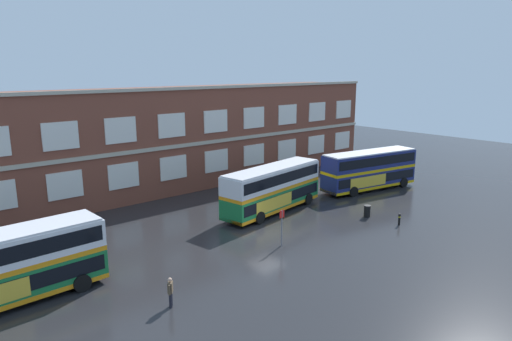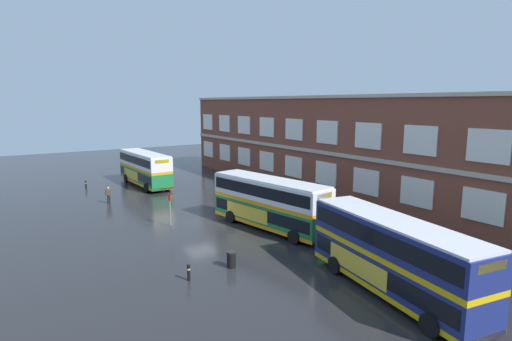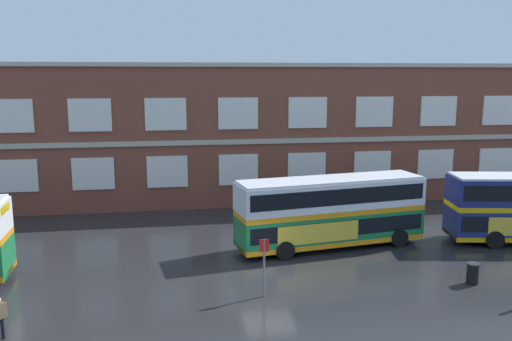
{
  "view_description": "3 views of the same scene",
  "coord_description": "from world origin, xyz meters",
  "px_view_note": "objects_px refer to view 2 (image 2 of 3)",
  "views": [
    {
      "loc": [
        -22.51,
        -24.85,
        12.7
      ],
      "look_at": [
        2.06,
        3.56,
        4.17
      ],
      "focal_mm": 32.24,
      "sensor_mm": 36.0,
      "label": 1
    },
    {
      "loc": [
        29.97,
        -14.29,
        10.03
      ],
      "look_at": [
        -0.13,
        5.68,
        3.95
      ],
      "focal_mm": 28.35,
      "sensor_mm": 36.0,
      "label": 2
    },
    {
      "loc": [
        -4.63,
        -24.79,
        9.91
      ],
      "look_at": [
        -0.05,
        3.78,
        4.69
      ],
      "focal_mm": 37.33,
      "sensor_mm": 36.0,
      "label": 3
    }
  ],
  "objects_px": {
    "double_decker_near": "(145,168)",
    "waiting_passenger": "(109,194)",
    "safety_bollard_west": "(86,185)",
    "safety_bollard_east": "(189,272)",
    "double_decker_far": "(393,255)",
    "double_decker_middle": "(269,202)",
    "bus_stand_flag": "(170,207)",
    "station_litter_bin": "(231,259)"
  },
  "relations": [
    {
      "from": "station_litter_bin",
      "to": "safety_bollard_east",
      "type": "bearing_deg",
      "value": -84.59
    },
    {
      "from": "double_decker_near",
      "to": "safety_bollard_east",
      "type": "distance_m",
      "value": 28.68
    },
    {
      "from": "station_litter_bin",
      "to": "safety_bollard_west",
      "type": "xyz_separation_m",
      "value": [
        -29.43,
        -2.71,
        -0.03
      ]
    },
    {
      "from": "double_decker_middle",
      "to": "station_litter_bin",
      "type": "bearing_deg",
      "value": -51.72
    },
    {
      "from": "bus_stand_flag",
      "to": "double_decker_far",
      "type": "bearing_deg",
      "value": 16.46
    },
    {
      "from": "double_decker_near",
      "to": "double_decker_middle",
      "type": "bearing_deg",
      "value": 6.9
    },
    {
      "from": "double_decker_middle",
      "to": "bus_stand_flag",
      "type": "bearing_deg",
      "value": -128.15
    },
    {
      "from": "double_decker_near",
      "to": "bus_stand_flag",
      "type": "distance_m",
      "value": 17.78
    },
    {
      "from": "double_decker_middle",
      "to": "waiting_passenger",
      "type": "height_order",
      "value": "double_decker_middle"
    },
    {
      "from": "double_decker_middle",
      "to": "double_decker_far",
      "type": "bearing_deg",
      "value": -5.08
    },
    {
      "from": "waiting_passenger",
      "to": "safety_bollard_east",
      "type": "height_order",
      "value": "waiting_passenger"
    },
    {
      "from": "double_decker_near",
      "to": "double_decker_middle",
      "type": "xyz_separation_m",
      "value": [
        22.41,
        2.71,
        0.0
      ]
    },
    {
      "from": "double_decker_near",
      "to": "double_decker_far",
      "type": "bearing_deg",
      "value": 2.56
    },
    {
      "from": "bus_stand_flag",
      "to": "safety_bollard_east",
      "type": "relative_size",
      "value": 2.84
    },
    {
      "from": "double_decker_middle",
      "to": "waiting_passenger",
      "type": "distance_m",
      "value": 17.89
    },
    {
      "from": "double_decker_near",
      "to": "safety_bollard_west",
      "type": "bearing_deg",
      "value": -106.22
    },
    {
      "from": "double_decker_far",
      "to": "waiting_passenger",
      "type": "height_order",
      "value": "double_decker_far"
    },
    {
      "from": "safety_bollard_east",
      "to": "bus_stand_flag",
      "type": "bearing_deg",
      "value": 163.66
    },
    {
      "from": "double_decker_near",
      "to": "safety_bollard_west",
      "type": "relative_size",
      "value": 11.67
    },
    {
      "from": "double_decker_middle",
      "to": "waiting_passenger",
      "type": "xyz_separation_m",
      "value": [
        -15.57,
        -8.73,
        -1.22
      ]
    },
    {
      "from": "double_decker_far",
      "to": "safety_bollard_east",
      "type": "distance_m",
      "value": 11.25
    },
    {
      "from": "double_decker_near",
      "to": "double_decker_far",
      "type": "xyz_separation_m",
      "value": [
        35.2,
        1.58,
        0.0
      ]
    },
    {
      "from": "double_decker_far",
      "to": "station_litter_bin",
      "type": "xyz_separation_m",
      "value": [
        -7.66,
        -5.36,
        -1.63
      ]
    },
    {
      "from": "bus_stand_flag",
      "to": "safety_bollard_west",
      "type": "bearing_deg",
      "value": -171.71
    },
    {
      "from": "double_decker_far",
      "to": "double_decker_near",
      "type": "bearing_deg",
      "value": -177.44
    },
    {
      "from": "safety_bollard_west",
      "to": "safety_bollard_east",
      "type": "xyz_separation_m",
      "value": [
        29.71,
        -0.25,
        0.0
      ]
    },
    {
      "from": "waiting_passenger",
      "to": "safety_bollard_east",
      "type": "relative_size",
      "value": 1.79
    },
    {
      "from": "safety_bollard_west",
      "to": "double_decker_far",
      "type": "bearing_deg",
      "value": 12.28
    },
    {
      "from": "station_litter_bin",
      "to": "safety_bollard_east",
      "type": "xyz_separation_m",
      "value": [
        0.28,
        -2.96,
        -0.03
      ]
    },
    {
      "from": "double_decker_middle",
      "to": "safety_bollard_east",
      "type": "distance_m",
      "value": 11.02
    },
    {
      "from": "safety_bollard_west",
      "to": "safety_bollard_east",
      "type": "distance_m",
      "value": 29.71
    },
    {
      "from": "double_decker_near",
      "to": "waiting_passenger",
      "type": "relative_size",
      "value": 6.52
    },
    {
      "from": "double_decker_far",
      "to": "safety_bollard_west",
      "type": "relative_size",
      "value": 11.87
    },
    {
      "from": "station_litter_bin",
      "to": "safety_bollard_west",
      "type": "height_order",
      "value": "station_litter_bin"
    },
    {
      "from": "double_decker_near",
      "to": "waiting_passenger",
      "type": "distance_m",
      "value": 9.2
    },
    {
      "from": "safety_bollard_east",
      "to": "station_litter_bin",
      "type": "bearing_deg",
      "value": 95.41
    },
    {
      "from": "waiting_passenger",
      "to": "bus_stand_flag",
      "type": "distance_m",
      "value": 10.82
    },
    {
      "from": "bus_stand_flag",
      "to": "safety_bollard_west",
      "type": "height_order",
      "value": "bus_stand_flag"
    },
    {
      "from": "bus_stand_flag",
      "to": "safety_bollard_west",
      "type": "distance_m",
      "value": 19.51
    },
    {
      "from": "double_decker_far",
      "to": "safety_bollard_east",
      "type": "height_order",
      "value": "double_decker_far"
    },
    {
      "from": "safety_bollard_east",
      "to": "safety_bollard_west",
      "type": "bearing_deg",
      "value": 179.52
    },
    {
      "from": "bus_stand_flag",
      "to": "station_litter_bin",
      "type": "relative_size",
      "value": 2.62
    }
  ]
}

